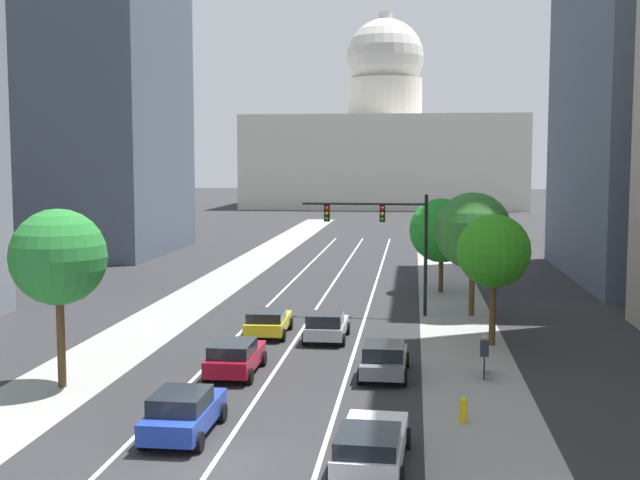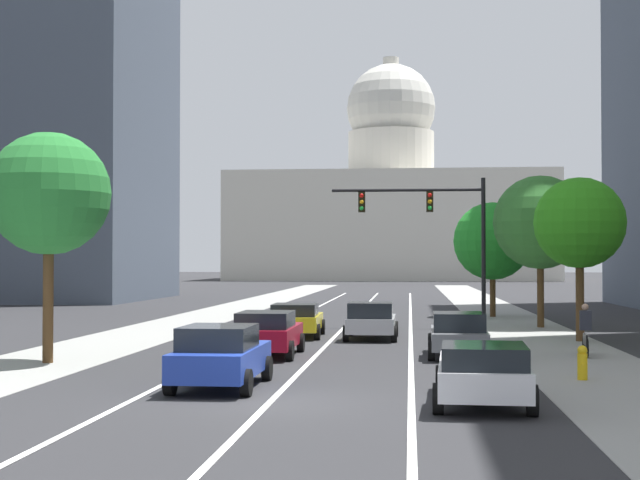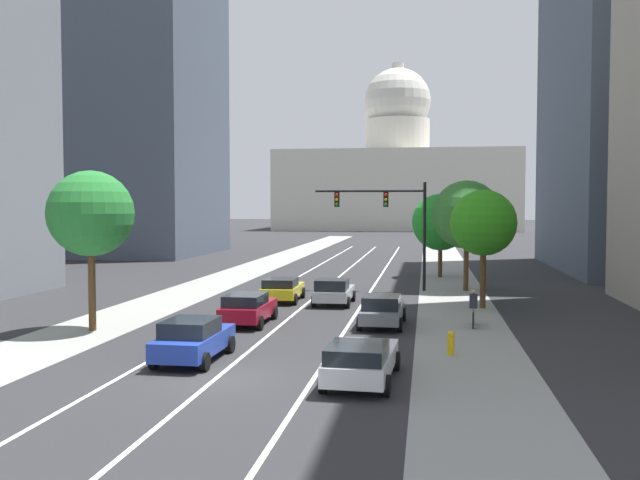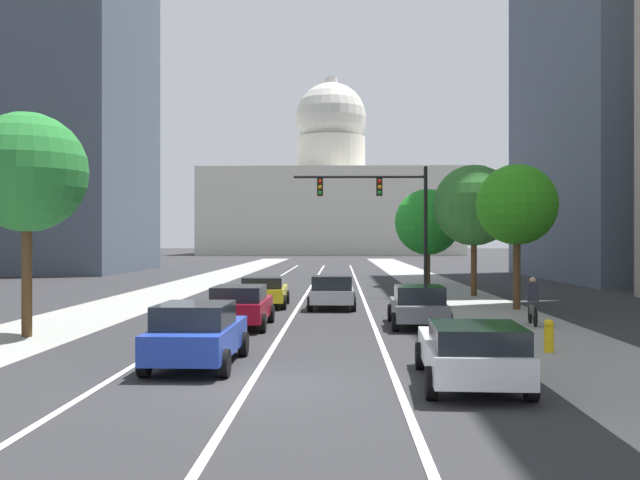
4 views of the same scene
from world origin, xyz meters
The scene contains 21 objects.
ground_plane centered at (0.00, 40.00, 0.00)m, with size 400.00×400.00×0.00m, color #2B2B2D.
sidewalk_left centered at (-8.25, 35.00, 0.01)m, with size 4.14×130.00×0.01m, color gray.
sidewalk_right centered at (8.25, 35.00, 0.01)m, with size 4.14×130.00×0.01m, color gray.
lane_stripe_left centered at (-3.09, 25.00, 0.01)m, with size 0.16×90.00×0.01m, color white.
lane_stripe_center centered at (0.00, 25.00, 0.01)m, with size 0.16×90.00×0.01m, color white.
lane_stripe_right centered at (3.09, 25.00, 0.01)m, with size 0.16×90.00×0.01m, color white.
office_tower_far_left centered at (-26.28, 53.12, 23.51)m, with size 17.75×19.82×46.94m.
capitol_building centered at (0.00, 135.79, 11.48)m, with size 52.10×26.69×36.99m.
car_gray centered at (4.64, 10.19, 0.75)m, with size 2.05×4.40×1.45m.
car_white centered at (4.63, -0.05, 0.73)m, with size 2.26×4.85×1.38m.
car_yellow centered at (-1.54, 17.44, 0.74)m, with size 2.21×4.32×1.39m.
car_silver centered at (1.55, 16.58, 0.76)m, with size 2.08×4.02×1.50m.
car_crimson centered at (-1.55, 9.73, 0.78)m, with size 2.01×4.36×1.48m.
car_blue centered at (-1.55, 2.09, 0.80)m, with size 2.04×4.35×1.55m.
traffic_signal_mast centered at (4.31, 23.66, 4.96)m, with size 7.19×0.39×6.99m.
fire_hydrant centered at (7.54, 4.48, 0.46)m, with size 0.26×0.35×0.91m.
cyclist centered at (8.75, 10.68, 0.85)m, with size 0.38×1.70×1.72m.
street_tree_near_left centered at (-7.92, 7.15, 5.15)m, with size 3.76×3.76×7.05m.
street_tree_near_right centered at (9.61, 16.56, 4.57)m, with size 3.53×3.53×6.36m.
street_tree_far_right centered at (7.66, 32.41, 4.21)m, with size 4.33×4.33×6.39m.
street_tree_mid_right centered at (9.14, 24.13, 4.91)m, with size 4.39×4.39×7.12m.
Camera 3 is at (6.61, -21.40, 5.56)m, focal length 39.09 mm.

